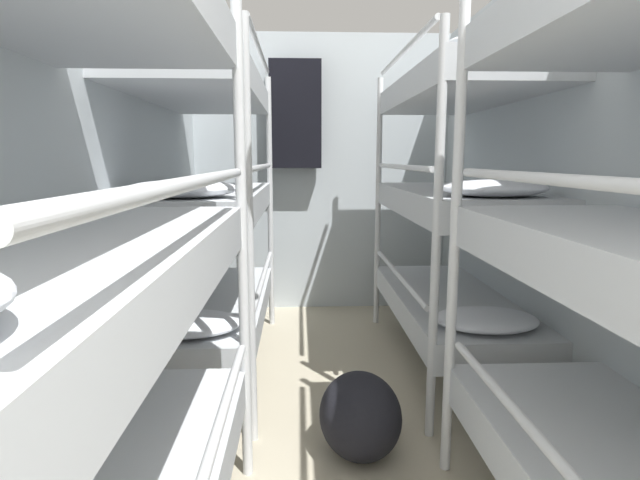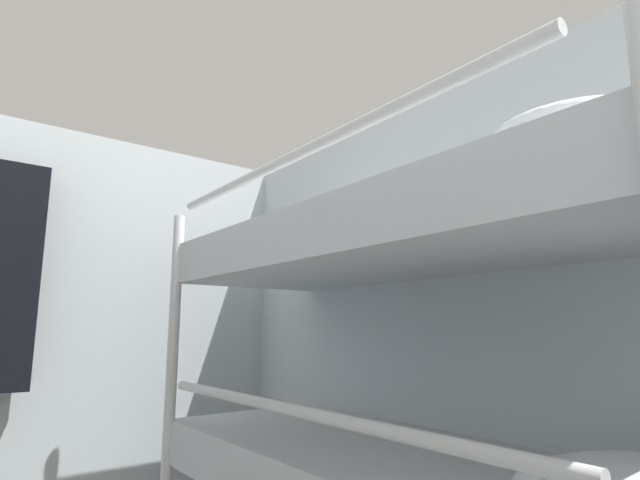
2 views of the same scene
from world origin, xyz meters
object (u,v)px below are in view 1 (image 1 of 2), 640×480
(bunk_stack_left_near, at_px, (38,280))
(duffel_bag, at_px, (360,415))
(hanging_coat, at_px, (295,115))
(bunk_stack_left_far, at_px, (206,201))
(bunk_stack_right_far, at_px, (455,201))

(bunk_stack_left_near, bearing_deg, duffel_bag, 51.35)
(hanging_coat, bearing_deg, bunk_stack_left_near, -99.41)
(bunk_stack_left_far, height_order, hanging_coat, hanging_coat)
(bunk_stack_right_far, xyz_separation_m, hanging_coat, (-1.00, 1.27, 0.63))
(bunk_stack_left_far, relative_size, bunk_stack_right_far, 1.00)
(bunk_stack_right_far, bearing_deg, duffel_bag, -126.49)
(hanging_coat, bearing_deg, bunk_stack_left_far, -113.12)
(bunk_stack_left_near, relative_size, hanging_coat, 2.25)
(bunk_stack_right_far, relative_size, duffel_bag, 4.18)
(bunk_stack_right_far, height_order, hanging_coat, hanging_coat)
(bunk_stack_left_near, height_order, bunk_stack_right_far, same)
(bunk_stack_left_far, distance_m, duffel_bag, 1.57)
(duffel_bag, relative_size, hanging_coat, 0.54)
(bunk_stack_left_far, height_order, duffel_bag, bunk_stack_left_far)
(duffel_bag, bearing_deg, hanging_coat, 97.73)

